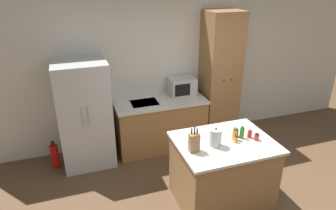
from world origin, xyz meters
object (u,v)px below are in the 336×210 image
object	(u,v)px
knife_block	(194,142)
spice_bottle_green_herb	(236,133)
spice_bottle_short_red	(242,133)
microwave	(182,86)
spice_bottle_pale_salt	(236,140)
kettle	(215,137)
spice_bottle_tall_dark	(235,134)
fire_extinguisher	(55,156)
refrigerator	(85,114)
spice_bottle_amber_oil	(250,134)
pantry_cabinet	(220,78)
spice_bottle_orange_cap	(257,137)

from	to	relation	value
knife_block	spice_bottle_green_herb	xyz separation A→B (m)	(0.65, 0.15, -0.06)
spice_bottle_short_red	microwave	bearing A→B (deg)	94.92
knife_block	spice_bottle_short_red	world-z (taller)	knife_block
spice_bottle_pale_salt	kettle	bearing A→B (deg)	174.87
spice_bottle_tall_dark	spice_bottle_green_herb	bearing A→B (deg)	47.40
spice_bottle_green_herb	fire_extinguisher	xyz separation A→B (m)	(-2.31, 1.45, -0.77)
refrigerator	kettle	bearing A→B (deg)	-48.11
spice_bottle_pale_salt	fire_extinguisher	xyz separation A→B (m)	(-2.23, 1.59, -0.76)
spice_bottle_green_herb	kettle	bearing A→B (deg)	-162.45
spice_bottle_tall_dark	spice_bottle_amber_oil	size ratio (longest dim) A/B	1.52
pantry_cabinet	spice_bottle_pale_salt	distance (m)	1.83
spice_bottle_amber_oil	kettle	size ratio (longest dim) A/B	0.44
spice_bottle_tall_dark	spice_bottle_pale_salt	distance (m)	0.08
spice_bottle_short_red	kettle	xyz separation A→B (m)	(-0.40, -0.05, 0.03)
spice_bottle_tall_dark	kettle	distance (m)	0.30
spice_bottle_orange_cap	spice_bottle_amber_oil	bearing A→B (deg)	119.21
spice_bottle_amber_oil	spice_bottle_orange_cap	distance (m)	0.10
refrigerator	spice_bottle_tall_dark	size ratio (longest dim) A/B	10.26
knife_block	spice_bottle_tall_dark	distance (m)	0.60
refrigerator	microwave	world-z (taller)	refrigerator
pantry_cabinet	kettle	bearing A→B (deg)	-119.05
spice_bottle_short_red	kettle	distance (m)	0.41
knife_block	spice_bottle_short_red	distance (m)	0.70
refrigerator	spice_bottle_pale_salt	world-z (taller)	refrigerator
spice_bottle_amber_oil	spice_bottle_orange_cap	xyz separation A→B (m)	(0.05, -0.08, -0.01)
knife_block	spice_bottle_tall_dark	bearing A→B (deg)	8.15
microwave	spice_bottle_orange_cap	world-z (taller)	microwave
microwave	spice_bottle_orange_cap	bearing A→B (deg)	-80.68
spice_bottle_tall_dark	fire_extinguisher	distance (m)	2.82
knife_block	microwave	bearing A→B (deg)	73.06
microwave	spice_bottle_green_herb	bearing A→B (deg)	-86.50
knife_block	spice_bottle_orange_cap	distance (m)	0.85
microwave	spice_bottle_tall_dark	size ratio (longest dim) A/B	2.75
pantry_cabinet	spice_bottle_amber_oil	xyz separation A→B (m)	(-0.43, -1.64, -0.18)
spice_bottle_short_red	fire_extinguisher	size ratio (longest dim) A/B	0.36
pantry_cabinet	spice_bottle_short_red	world-z (taller)	pantry_cabinet
pantry_cabinet	spice_bottle_orange_cap	bearing A→B (deg)	-102.39
spice_bottle_green_herb	refrigerator	bearing A→B (deg)	140.33
spice_bottle_short_red	fire_extinguisher	world-z (taller)	spice_bottle_short_red
knife_block	spice_bottle_orange_cap	world-z (taller)	knife_block
fire_extinguisher	pantry_cabinet	bearing A→B (deg)	2.21
refrigerator	spice_bottle_orange_cap	bearing A→B (deg)	-39.70
spice_bottle_orange_cap	spice_bottle_short_red	bearing A→B (deg)	145.40
refrigerator	microwave	distance (m)	1.70
spice_bottle_amber_oil	spice_bottle_green_herb	distance (m)	0.17
refrigerator	spice_bottle_orange_cap	size ratio (longest dim) A/B	18.11
refrigerator	pantry_cabinet	distance (m)	2.37
spice_bottle_tall_dark	spice_bottle_green_herb	xyz separation A→B (m)	(0.06, 0.06, -0.02)
spice_bottle_orange_cap	kettle	xyz separation A→B (m)	(-0.55, 0.05, 0.07)
microwave	spice_bottle_pale_salt	world-z (taller)	microwave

